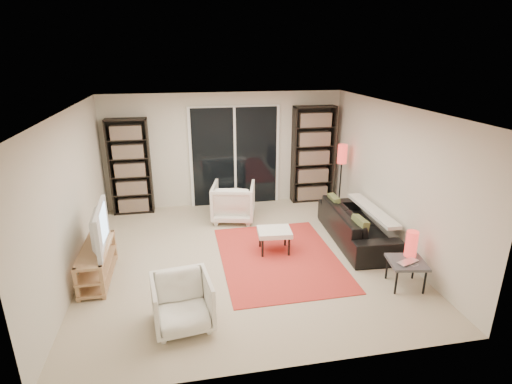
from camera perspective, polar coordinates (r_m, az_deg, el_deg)
floor at (r=6.64m, az=-1.66°, el=-9.16°), size 5.00×5.00×0.00m
wall_back at (r=8.54m, az=-4.43°, el=6.00°), size 5.00×0.02×2.40m
wall_front at (r=3.92m, az=4.12°, el=-10.93°), size 5.00×0.02×2.40m
wall_left at (r=6.30m, az=-24.85°, el=-0.73°), size 0.02×5.00×2.40m
wall_right at (r=6.97m, az=18.98°, el=1.89°), size 0.02×5.00×2.40m
ceiling at (r=5.88m, az=-1.89°, el=11.84°), size 5.00×5.00×0.02m
sliding_door at (r=8.56m, az=-3.04°, el=5.03°), size 1.92×0.08×2.16m
bookshelf_left at (r=8.45m, az=-17.52°, el=3.42°), size 0.80×0.30×1.95m
bookshelf_right at (r=8.82m, az=8.13°, el=5.30°), size 0.90×0.30×2.10m
tv_stand at (r=6.36m, az=-21.75°, el=-9.34°), size 0.38×1.20×0.50m
tv at (r=6.12m, az=-22.20°, el=-4.83°), size 0.21×1.08×0.62m
rug at (r=6.60m, az=3.28°, el=-9.30°), size 1.88×2.53×0.01m
sofa at (r=7.25m, az=14.17°, el=-4.55°), size 0.91×2.09×0.60m
armchair_back at (r=7.89m, az=-3.24°, el=-1.38°), size 0.97×0.99×0.75m
armchair_front at (r=5.06m, az=-10.49°, el=-15.29°), size 0.77×0.79×0.64m
ottoman at (r=6.64m, az=2.64°, el=-5.85°), size 0.58×0.49×0.40m
side_table at (r=6.08m, az=20.73°, el=-9.57°), size 0.57×0.57×0.40m
laptop at (r=5.99m, az=21.22°, el=-9.49°), size 0.37×0.30×0.03m
table_lamp at (r=6.15m, az=21.32°, el=-6.89°), size 0.17×0.17×0.38m
floor_lamp at (r=8.29m, az=12.16°, el=4.39°), size 0.21×0.21×1.42m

